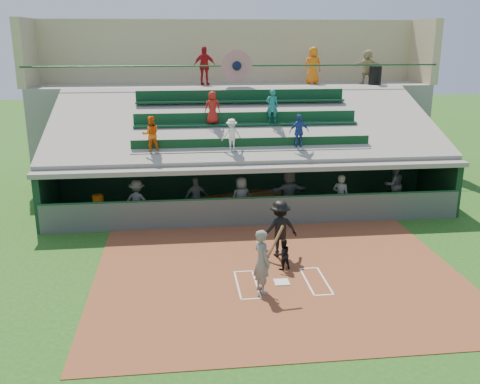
{
  "coord_description": "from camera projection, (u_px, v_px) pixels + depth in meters",
  "views": [
    {
      "loc": [
        -2.85,
        -14.02,
        6.94
      ],
      "look_at": [
        -0.82,
        3.5,
        1.8
      ],
      "focal_mm": 40.0,
      "sensor_mm": 36.0,
      "label": 1
    }
  ],
  "objects": [
    {
      "name": "dugout_player_c",
      "position": [
        241.0,
        198.0,
        20.82
      ],
      "size": [
        0.94,
        0.74,
        1.68
      ],
      "primitive_type": "imported",
      "rotation": [
        0.0,
        0.0,
        3.41
      ],
      "color": "#575954",
      "rests_on": "dugout_floor"
    },
    {
      "name": "batters_box_chalk",
      "position": [
        282.0,
        283.0,
        15.62
      ],
      "size": [
        2.65,
        1.85,
        0.01
      ],
      "color": "silver",
      "rests_on": "dirt_slab"
    },
    {
      "name": "catcher",
      "position": [
        283.0,
        254.0,
        16.41
      ],
      "size": [
        0.58,
        0.52,
        0.98
      ],
      "primitive_type": "imported",
      "rotation": [
        0.0,
        0.0,
        3.5
      ],
      "color": "black",
      "rests_on": "dirt_slab"
    },
    {
      "name": "home_plate",
      "position": [
        282.0,
        282.0,
        15.62
      ],
      "size": [
        0.43,
        0.43,
        0.03
      ],
      "primitive_type": "cube",
      "color": "white",
      "rests_on": "dirt_slab"
    },
    {
      "name": "dugout_player_d",
      "position": [
        289.0,
        192.0,
        21.36
      ],
      "size": [
        1.77,
        0.89,
        1.83
      ],
      "primitive_type": "imported",
      "rotation": [
        0.0,
        0.0,
        3.36
      ],
      "color": "#50534E",
      "rests_on": "dugout_floor"
    },
    {
      "name": "dugout_player_b",
      "position": [
        196.0,
        198.0,
        21.05
      ],
      "size": [
        1.01,
        0.65,
        1.6
      ],
      "primitive_type": "imported",
      "rotation": [
        0.0,
        0.0,
        3.44
      ],
      "color": "#585B56",
      "rests_on": "dugout_floor"
    },
    {
      "name": "home_umpire",
      "position": [
        280.0,
        228.0,
        17.31
      ],
      "size": [
        1.32,
        0.9,
        1.88
      ],
      "primitive_type": "imported",
      "rotation": [
        0.0,
        0.0,
        3.32
      ],
      "color": "black",
      "rests_on": "dirt_slab"
    },
    {
      "name": "dirt_slab",
      "position": [
        279.0,
        276.0,
        16.11
      ],
      "size": [
        11.0,
        9.0,
        0.02
      ],
      "primitive_type": "cube",
      "color": "brown",
      "rests_on": "ground"
    },
    {
      "name": "batter_at_plate",
      "position": [
        262.0,
        261.0,
        14.82
      ],
      "size": [
        0.95,
        0.81,
        1.95
      ],
      "color": "#60625D",
      "rests_on": "dirt_slab"
    },
    {
      "name": "concourse_staff_b",
      "position": [
        313.0,
        66.0,
        27.1
      ],
      "size": [
        0.93,
        0.62,
        1.86
      ],
      "primitive_type": "imported",
      "rotation": [
        0.0,
        0.0,
        3.17
      ],
      "color": "orange",
      "rests_on": "concourse_slab"
    },
    {
      "name": "ground",
      "position": [
        282.0,
        283.0,
        15.63
      ],
      "size": [
        100.0,
        100.0,
        0.0
      ],
      "primitive_type": "plane",
      "color": "#204D15",
      "rests_on": "ground"
    },
    {
      "name": "dugout_player_e",
      "position": [
        341.0,
        196.0,
        20.93
      ],
      "size": [
        0.77,
        0.71,
        1.76
      ],
      "primitive_type": "imported",
      "rotation": [
        0.0,
        0.0,
        2.53
      ],
      "color": "#555753",
      "rests_on": "dugout_floor"
    },
    {
      "name": "white_table",
      "position": [
        99.0,
        214.0,
        20.59
      ],
      "size": [
        0.9,
        0.78,
        0.66
      ],
      "primitive_type": "cube",
      "rotation": [
        0.0,
        0.0,
        0.34
      ],
      "color": "silver",
      "rests_on": "dugout_floor"
    },
    {
      "name": "dugout_floor",
      "position": [
        251.0,
        211.0,
        22.06
      ],
      "size": [
        16.0,
        3.5,
        0.04
      ],
      "primitive_type": "cube",
      "color": "gray",
      "rests_on": "ground"
    },
    {
      "name": "water_cooler",
      "position": [
        98.0,
        200.0,
        20.47
      ],
      "size": [
        0.42,
        0.42,
        0.42
      ],
      "primitive_type": "cylinder",
      "color": "#C45E0B",
      "rests_on": "white_table"
    },
    {
      "name": "dugout_player_a",
      "position": [
        137.0,
        201.0,
        20.47
      ],
      "size": [
        1.18,
        0.84,
        1.67
      ],
      "primitive_type": "imported",
      "rotation": [
        0.0,
        0.0,
        2.92
      ],
      "color": "#51544F",
      "rests_on": "dugout_floor"
    },
    {
      "name": "trash_bin",
      "position": [
        375.0,
        75.0,
        26.85
      ],
      "size": [
        0.61,
        0.61,
        0.92
      ],
      "primitive_type": "cylinder",
      "color": "black",
      "rests_on": "concourse_slab"
    },
    {
      "name": "concourse_staff_c",
      "position": [
        367.0,
        67.0,
        27.45
      ],
      "size": [
        1.64,
        0.68,
        1.72
      ],
      "primitive_type": "imported",
      "rotation": [
        0.0,
        0.0,
        3.03
      ],
      "color": "tan",
      "rests_on": "concourse_slab"
    },
    {
      "name": "dugout_player_f",
      "position": [
        394.0,
        185.0,
        22.51
      ],
      "size": [
        0.96,
        0.79,
        1.81
      ],
      "primitive_type": "imported",
      "rotation": [
        0.0,
        0.0,
        3.27
      ],
      "color": "#60645E",
      "rests_on": "dugout_floor"
    },
    {
      "name": "dugout_bench",
      "position": [
        241.0,
        197.0,
        23.13
      ],
      "size": [
        13.12,
        4.77,
        0.41
      ],
      "primitive_type": "cube",
      "rotation": [
        0.0,
        0.0,
        0.33
      ],
      "color": "olive",
      "rests_on": "dugout_floor"
    },
    {
      "name": "concourse_slab",
      "position": [
        234.0,
        129.0,
        27.86
      ],
      "size": [
        20.0,
        3.0,
        4.6
      ],
      "primitive_type": "cube",
      "color": "gray",
      "rests_on": "ground"
    },
    {
      "name": "grandstand",
      "position": [
        240.0,
        140.0,
        25.02
      ],
      "size": [
        20.4,
        10.4,
        7.8
      ],
      "color": "#505550",
      "rests_on": "ground"
    },
    {
      "name": "concourse_staff_a",
      "position": [
        205.0,
        66.0,
        26.4
      ],
      "size": [
        1.19,
        0.74,
        1.89
      ],
      "primitive_type": "imported",
      "rotation": [
        0.0,
        0.0,
        2.87
      ],
      "color": "#A91316",
      "rests_on": "concourse_slab"
    }
  ]
}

